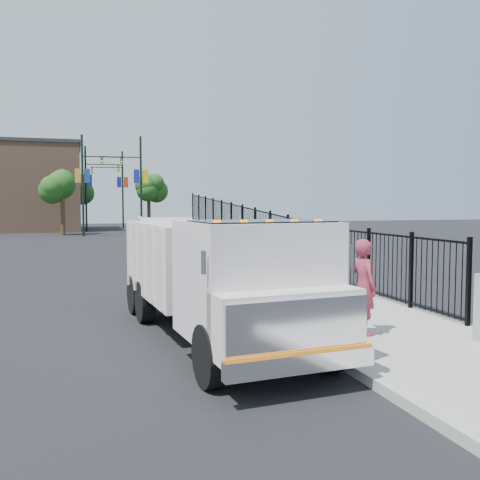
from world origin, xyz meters
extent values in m
plane|color=black|center=(0.00, 0.00, 0.00)|extent=(120.00, 120.00, 0.00)
cube|color=#9E998E|center=(1.93, -2.00, 0.06)|extent=(3.55, 12.00, 0.12)
cube|color=#ADAAA3|center=(0.00, -2.00, 0.08)|extent=(0.30, 12.00, 0.16)
cube|color=#9E998E|center=(2.12, 16.00, 0.00)|extent=(3.95, 24.06, 3.19)
cube|color=black|center=(3.55, 12.00, 0.90)|extent=(0.10, 28.00, 1.80)
cube|color=black|center=(-1.62, -0.88, 0.51)|extent=(1.48, 6.37, 0.20)
cube|color=silver|center=(-1.43, -3.01, 1.44)|extent=(2.36, 2.23, 1.86)
cube|color=silver|center=(-1.33, -4.17, 0.98)|extent=(2.23, 0.84, 0.93)
cube|color=silver|center=(-1.30, -4.51, 0.98)|extent=(2.13, 0.26, 0.79)
cube|color=silver|center=(-1.29, -4.58, 0.51)|extent=(2.24, 0.36, 0.26)
cube|color=orange|center=(-1.29, -4.58, 0.65)|extent=(2.23, 0.24, 0.06)
cube|color=black|center=(-1.41, -3.24, 2.00)|extent=(2.14, 1.38, 0.79)
cube|color=silver|center=(-1.73, 0.32, 1.44)|extent=(2.57, 4.08, 1.58)
cube|color=silver|center=(-2.51, -4.04, 1.86)|extent=(0.06, 0.06, 0.33)
cube|color=silver|center=(-0.19, -3.83, 1.86)|extent=(0.06, 0.06, 0.33)
cube|color=orange|center=(-2.21, -3.64, 2.39)|extent=(0.10, 0.08, 0.06)
cube|color=orange|center=(-1.80, -3.60, 2.39)|extent=(0.10, 0.08, 0.06)
cube|color=orange|center=(-1.38, -3.57, 2.39)|extent=(0.10, 0.08, 0.06)
cube|color=orange|center=(-0.97, -3.53, 2.39)|extent=(0.10, 0.08, 0.06)
cube|color=orange|center=(-0.55, -3.49, 2.39)|extent=(0.10, 0.08, 0.06)
cylinder|color=black|center=(-2.35, -3.75, 0.46)|extent=(0.38, 0.95, 0.93)
cylinder|color=black|center=(-0.40, -3.57, 0.46)|extent=(0.38, 0.95, 0.93)
cylinder|color=black|center=(-2.75, 0.79, 0.46)|extent=(0.38, 0.95, 0.93)
cylinder|color=black|center=(-0.80, 0.96, 0.46)|extent=(0.38, 0.95, 0.93)
cylinder|color=black|center=(-2.84, 1.81, 0.46)|extent=(0.38, 0.95, 0.93)
cylinder|color=black|center=(-0.89, 1.98, 0.46)|extent=(0.38, 0.95, 0.93)
imported|color=#962E40|center=(1.14, -1.98, 1.05)|extent=(0.45, 0.68, 1.85)
ellipsoid|color=silver|center=(1.78, 0.26, 0.17)|extent=(0.37, 0.37, 0.09)
cylinder|color=black|center=(-3.83, 32.93, 4.00)|extent=(0.18, 0.18, 8.00)
cube|color=black|center=(-2.23, 32.93, 6.30)|extent=(3.20, 0.08, 0.08)
cube|color=black|center=(-0.79, 32.93, 5.95)|extent=(0.18, 0.22, 0.60)
cube|color=navy|center=(-3.48, 32.93, 4.80)|extent=(0.45, 0.04, 1.10)
cube|color=gold|center=(-4.18, 32.93, 4.80)|extent=(0.45, 0.04, 1.10)
cylinder|color=black|center=(0.69, 32.71, 4.00)|extent=(0.18, 0.18, 8.00)
cube|color=black|center=(-0.91, 32.71, 6.30)|extent=(3.20, 0.08, 0.08)
cube|color=black|center=(-2.35, 32.71, 5.95)|extent=(0.18, 0.22, 0.60)
cube|color=yellow|center=(1.04, 32.71, 4.80)|extent=(0.45, 0.04, 1.10)
cube|color=navy|center=(0.34, 32.71, 4.80)|extent=(0.45, 0.04, 1.10)
cylinder|color=black|center=(-3.49, 41.65, 4.00)|extent=(0.18, 0.18, 8.00)
cube|color=black|center=(-1.89, 41.65, 6.30)|extent=(3.20, 0.08, 0.08)
cube|color=black|center=(-0.45, 41.65, 5.95)|extent=(0.18, 0.22, 0.60)
cube|color=#2A37A0|center=(-3.14, 41.65, 4.80)|extent=(0.45, 0.04, 1.10)
cube|color=orange|center=(-3.84, 41.65, 4.80)|extent=(0.45, 0.04, 1.10)
cylinder|color=black|center=(0.25, 45.93, 4.00)|extent=(0.18, 0.18, 8.00)
cube|color=black|center=(-1.35, 45.93, 6.30)|extent=(3.20, 0.08, 0.08)
cube|color=black|center=(-2.79, 45.93, 5.95)|extent=(0.18, 0.22, 0.60)
cube|color=red|center=(0.60, 45.93, 4.80)|extent=(0.45, 0.04, 1.10)
cube|color=#1A1DA0|center=(-0.10, 45.93, 4.80)|extent=(0.45, 0.04, 1.10)
cylinder|color=#382314|center=(-5.42, 34.86, 1.60)|extent=(0.36, 0.36, 3.20)
sphere|color=#194714|center=(-5.42, 34.86, 4.00)|extent=(2.40, 2.40, 2.40)
cylinder|color=#382314|center=(2.36, 41.29, 1.60)|extent=(0.36, 0.36, 3.20)
sphere|color=#194714|center=(2.36, 41.29, 4.00)|extent=(2.13, 2.13, 2.13)
cylinder|color=#382314|center=(-4.19, 46.75, 1.60)|extent=(0.36, 0.36, 3.20)
sphere|color=#194714|center=(-4.19, 46.75, 4.00)|extent=(2.87, 2.87, 2.87)
cube|color=#8C664C|center=(-9.00, 44.00, 4.00)|extent=(10.00, 10.00, 8.00)
camera|label=1|loc=(-4.11, -11.10, 2.67)|focal=40.00mm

